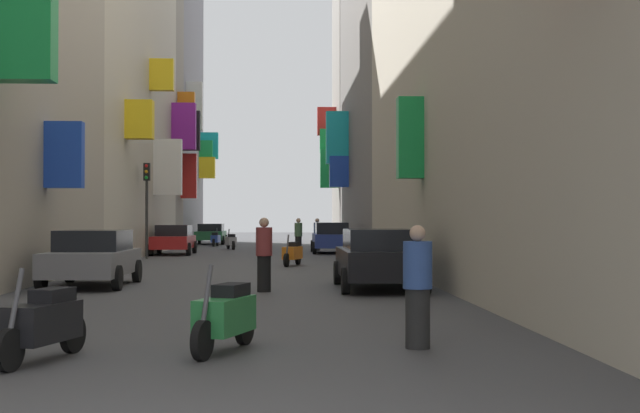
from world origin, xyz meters
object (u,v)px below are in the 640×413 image
at_px(parked_car_black, 379,257).
at_px(pedestrian_mid_street, 264,255).
at_px(parked_car_grey, 93,257).
at_px(traffic_light_near_corner, 147,193).
at_px(scooter_blue, 216,239).
at_px(scooter_black, 44,322).
at_px(parked_car_green, 211,233).
at_px(parked_car_blue, 331,237).
at_px(pedestrian_crossing, 317,234).
at_px(pedestrian_near_right, 418,287).
at_px(scooter_silver, 231,241).
at_px(parked_car_red, 174,239).
at_px(pedestrian_near_left, 298,236).
at_px(scooter_green, 225,315).
at_px(scooter_orange, 293,253).

height_order(parked_car_black, pedestrian_mid_street, pedestrian_mid_street).
height_order(parked_car_grey, traffic_light_near_corner, traffic_light_near_corner).
bearing_deg(pedestrian_mid_street, scooter_blue, 96.66).
height_order(scooter_black, traffic_light_near_corner, traffic_light_near_corner).
distance_m(parked_car_green, traffic_light_near_corner, 20.45).
relative_size(parked_car_blue, pedestrian_crossing, 2.44).
bearing_deg(parked_car_green, pedestrian_near_right, -81.65).
bearing_deg(scooter_silver, scooter_blue, 103.48).
bearing_deg(parked_car_green, parked_car_red, -91.17).
distance_m(parked_car_black, traffic_light_near_corner, 17.91).
xyz_separation_m(parked_car_black, pedestrian_mid_street, (-2.74, -0.61, 0.09)).
xyz_separation_m(scooter_blue, pedestrian_near_left, (4.93, -11.15, 0.40)).
distance_m(parked_car_black, parked_car_blue, 21.05).
bearing_deg(pedestrian_near_right, pedestrian_near_left, 92.01).
bearing_deg(scooter_green, scooter_orange, 86.90).
bearing_deg(traffic_light_near_corner, pedestrian_mid_street, -71.83).
bearing_deg(pedestrian_crossing, pedestrian_near_left, -105.51).
relative_size(parked_car_grey, pedestrian_near_right, 2.48).
distance_m(scooter_blue, pedestrian_crossing, 9.45).
height_order(parked_car_red, scooter_green, parked_car_red).
bearing_deg(pedestrian_crossing, pedestrian_near_right, -90.05).
height_order(parked_car_green, pedestrian_mid_street, pedestrian_mid_street).
bearing_deg(traffic_light_near_corner, scooter_blue, 84.16).
distance_m(scooter_silver, pedestrian_near_left, 6.87).
distance_m(parked_car_black, scooter_blue, 32.36).
xyz_separation_m(scooter_black, pedestrian_near_left, (3.53, 30.48, 0.40)).
height_order(scooter_orange, traffic_light_near_corner, traffic_light_near_corner).
height_order(scooter_silver, scooter_black, same).
height_order(scooter_green, pedestrian_mid_street, pedestrian_mid_street).
distance_m(scooter_orange, pedestrian_near_left, 10.51).
bearing_deg(parked_car_blue, scooter_orange, -100.41).
bearing_deg(pedestrian_crossing, traffic_light_near_corner, -131.60).
bearing_deg(pedestrian_mid_street, scooter_green, -91.85).
bearing_deg(parked_car_blue, scooter_black, -99.45).
distance_m(pedestrian_crossing, traffic_light_near_corner, 11.65).
bearing_deg(scooter_orange, pedestrian_crossing, 84.17).
xyz_separation_m(parked_car_red, scooter_blue, (1.01, 11.86, -0.28)).
xyz_separation_m(parked_car_grey, pedestrian_crossing, (6.56, 23.24, 0.12)).
distance_m(parked_car_black, scooter_black, 11.18).
distance_m(parked_car_grey, scooter_black, 11.28).
bearing_deg(pedestrian_near_right, scooter_green, -175.58).
xyz_separation_m(parked_car_grey, pedestrian_near_right, (6.53, -10.29, 0.05)).
distance_m(pedestrian_near_left, pedestrian_mid_street, 21.19).
relative_size(parked_car_green, traffic_light_near_corner, 1.06).
xyz_separation_m(parked_car_green, pedestrian_crossing, (6.68, -11.73, 0.13)).
height_order(parked_car_blue, pedestrian_near_left, pedestrian_near_left).
distance_m(parked_car_black, pedestrian_mid_street, 2.81).
height_order(parked_car_grey, scooter_orange, parked_car_grey).
bearing_deg(scooter_silver, parked_car_red, -109.36).
bearing_deg(scooter_green, pedestrian_near_left, 87.24).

